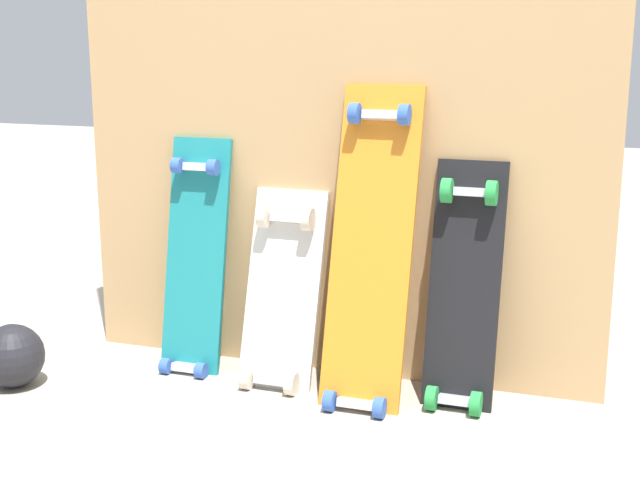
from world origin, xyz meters
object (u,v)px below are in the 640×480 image
skateboard_black (463,296)px  rubber_ball (12,356)px  skateboard_orange (370,259)px  skateboard_teal (195,267)px  skateboard_white (281,299)px

skateboard_black → rubber_ball: bearing=-165.7°
skateboard_orange → skateboard_teal: bearing=174.7°
skateboard_orange → rubber_ball: size_ratio=5.05×
skateboard_teal → skateboard_orange: 0.58m
skateboard_white → skateboard_black: size_ratio=0.85×
rubber_ball → skateboard_black: bearing=14.3°
skateboard_teal → skateboard_white: (0.29, -0.02, -0.07)m
skateboard_teal → skateboard_orange: (0.58, -0.05, 0.09)m
skateboard_teal → skateboard_white: skateboard_teal is taller
skateboard_orange → rubber_ball: 1.10m
skateboard_white → skateboard_orange: (0.28, -0.03, 0.15)m
skateboard_black → skateboard_orange: bearing=-169.5°
skateboard_black → rubber_ball: size_ratio=3.94×
skateboard_teal → skateboard_white: bearing=-4.5°
skateboard_teal → skateboard_orange: bearing=-5.3°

